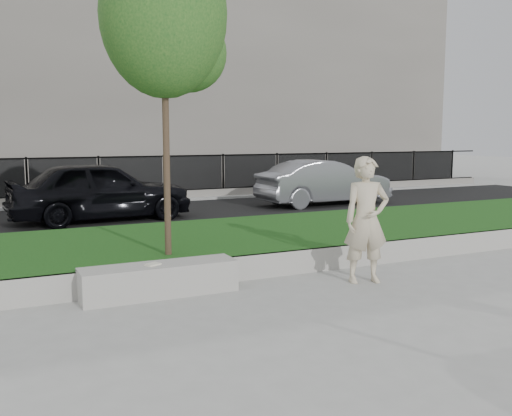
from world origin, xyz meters
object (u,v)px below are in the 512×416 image
stone_bench (160,280)px  book (153,264)px  man (366,220)px  young_tree (168,21)px  car_silver (324,182)px  car_dark (101,190)px

stone_bench → book: size_ratio=11.10×
man → young_tree: (-2.65, 1.58, 3.05)m
car_silver → stone_bench: bearing=133.8°
young_tree → car_silver: bearing=43.4°
young_tree → stone_bench: bearing=-117.9°
stone_bench → young_tree: young_tree is taller
man → car_dark: 8.50m
stone_bench → man: (3.13, -0.68, 0.76)m
book → man: bearing=-35.5°
car_dark → car_silver: car_dark is taller
man → book: (-3.23, 0.66, -0.52)m
stone_bench → car_dark: 7.48m
man → car_dark: size_ratio=0.42×
car_silver → young_tree: bearing=132.1°
stone_bench → man: 3.29m
young_tree → car_dark: (0.10, 6.53, -3.19)m
book → car_silver: (7.85, 7.79, 0.29)m
stone_bench → young_tree: bearing=62.1°
man → car_dark: bearing=122.2°
man → book: 3.34m
stone_bench → man: bearing=-12.2°
book → car_silver: size_ratio=0.05×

